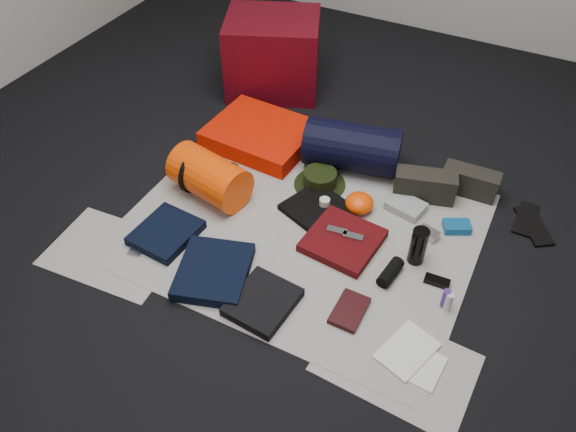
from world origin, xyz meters
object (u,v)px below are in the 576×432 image
at_px(stuff_sack, 210,177).
at_px(red_cabinet, 273,54).
at_px(sleeping_pad, 261,135).
at_px(water_bottle, 418,246).
at_px(navy_duffel, 352,147).
at_px(compact_camera, 428,233).
at_px(paperback_book, 349,311).

bearing_deg(stuff_sack, red_cabinet, 101.06).
xyz_separation_m(sleeping_pad, water_bottle, (1.05, -0.45, 0.04)).
xyz_separation_m(navy_duffel, compact_camera, (0.52, -0.31, -0.11)).
relative_size(red_cabinet, compact_camera, 5.74).
distance_m(navy_duffel, compact_camera, 0.62).
xyz_separation_m(sleeping_pad, compact_camera, (1.05, -0.28, -0.03)).
height_order(red_cabinet, paperback_book, red_cabinet).
relative_size(red_cabinet, water_bottle, 2.94).
distance_m(sleeping_pad, paperback_book, 1.24).
height_order(stuff_sack, navy_duffel, navy_duffel).
height_order(stuff_sack, paperback_book, stuff_sack).
height_order(navy_duffel, water_bottle, navy_duffel).
bearing_deg(red_cabinet, navy_duffel, -57.58).
distance_m(red_cabinet, navy_duffel, 0.91).
height_order(red_cabinet, water_bottle, red_cabinet).
distance_m(red_cabinet, compact_camera, 1.53).
bearing_deg(red_cabinet, water_bottle, -61.17).
height_order(water_bottle, paperback_book, water_bottle).
distance_m(stuff_sack, navy_duffel, 0.75).
xyz_separation_m(water_bottle, paperback_book, (-0.15, -0.40, -0.08)).
height_order(stuff_sack, water_bottle, stuff_sack).
bearing_deg(stuff_sack, paperback_book, -21.58).
xyz_separation_m(compact_camera, paperback_book, (-0.16, -0.57, -0.01)).
relative_size(navy_duffel, water_bottle, 2.61).
xyz_separation_m(sleeping_pad, navy_duffel, (0.53, 0.03, 0.08)).
height_order(sleeping_pad, navy_duffel, navy_duffel).
bearing_deg(navy_duffel, red_cabinet, 133.89).
bearing_deg(water_bottle, compact_camera, 87.57).
relative_size(sleeping_pad, navy_duffel, 1.12).
relative_size(stuff_sack, water_bottle, 2.08).
bearing_deg(paperback_book, navy_duffel, 112.94).
relative_size(red_cabinet, sleeping_pad, 1.00).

